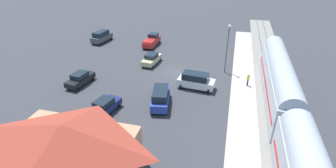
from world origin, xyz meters
TOP-DOWN VIEW (x-y plane):
  - ground_plane at (0.00, 0.00)m, footprint 200.00×200.00m
  - railway_track at (-14.00, 0.00)m, footprint 4.80×70.00m
  - platform at (-10.00, 0.00)m, footprint 3.20×46.00m
  - passenger_train at (-14.00, 14.07)m, footprint 2.93×39.62m
  - station_building at (4.00, 22.00)m, footprint 11.04×7.87m
  - pedestrian_on_platform at (-10.52, 2.19)m, footprint 0.36×0.36m
  - sedan_tan at (4.64, -2.14)m, footprint 2.33×4.68m
  - pickup_red at (7.23, -10.42)m, footprint 2.13×5.46m
  - sedan_navy at (5.66, 12.71)m, footprint 2.76×4.79m
  - sedan_black at (12.13, 7.16)m, footprint 2.43×4.71m
  - suv_charcoal at (17.68, -10.00)m, footprint 2.70×5.15m
  - suv_blue at (-0.23, 9.53)m, footprint 2.81×5.17m
  - suv_white at (-3.68, 4.19)m, footprint 5.05×2.73m
  - light_pole_near_platform at (-7.20, -1.95)m, footprint 0.44×0.44m

SIDE VIEW (x-z plane):
  - ground_plane at x=0.00m, z-range 0.00..0.00m
  - railway_track at x=-14.00m, z-range -0.06..0.24m
  - platform at x=-10.00m, z-range 0.00..0.30m
  - sedan_tan at x=4.64m, z-range 0.01..1.75m
  - sedan_navy at x=5.66m, z-range 0.01..1.75m
  - sedan_black at x=12.13m, z-range 0.01..1.75m
  - pickup_red at x=7.23m, z-range -0.04..2.10m
  - suv_charcoal at x=17.68m, z-range 0.04..2.26m
  - suv_blue at x=-0.23m, z-range 0.04..2.26m
  - suv_white at x=-3.68m, z-range 0.04..2.26m
  - pedestrian_on_platform at x=-10.52m, z-range 0.43..2.14m
  - station_building at x=4.00m, z-range 0.11..5.58m
  - passenger_train at x=-14.00m, z-range 0.37..5.35m
  - light_pole_near_platform at x=-7.20m, z-range 0.99..8.41m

